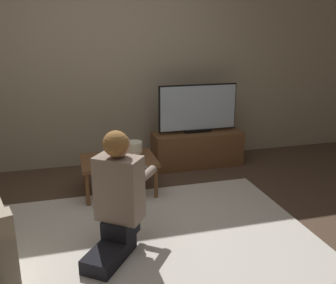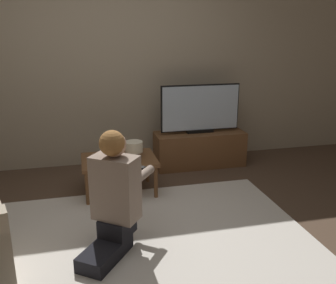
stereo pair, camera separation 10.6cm
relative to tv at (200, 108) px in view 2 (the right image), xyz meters
name	(u,v)px [view 2 (the right image)]	position (x,y,z in m)	size (l,w,h in m)	color
ground_plane	(140,238)	(-1.01, -1.53, -0.73)	(10.00, 10.00, 0.00)	brown
wall_back	(111,59)	(-1.01, 0.40, 0.57)	(10.00, 0.06, 2.60)	tan
rug	(140,237)	(-1.01, -1.53, -0.72)	(2.78, 1.84, 0.02)	silver
tv_stand	(199,149)	(0.00, 0.00, -0.51)	(1.11, 0.39, 0.43)	brown
tv	(200,108)	(0.00, 0.00, 0.00)	(0.98, 0.08, 0.59)	black
coffee_table	(119,162)	(-1.07, -0.60, -0.39)	(0.75, 0.55, 0.38)	brown
person_kneeling	(114,194)	(-1.22, -1.65, -0.25)	(0.68, 0.81, 0.95)	black
picture_frame	(118,148)	(-1.07, -0.49, -0.27)	(0.11, 0.01, 0.15)	brown
table_lamp	(134,148)	(-0.91, -0.60, -0.24)	(0.18, 0.18, 0.17)	#4C3823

